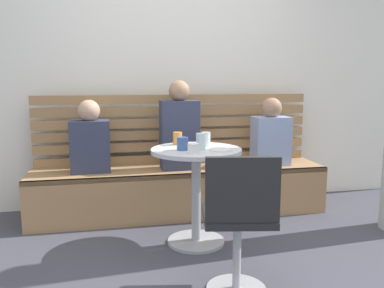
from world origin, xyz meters
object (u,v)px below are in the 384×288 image
cafe_table (196,177)px  cup_tumbler_orange (178,138)px  white_chair (239,220)px  cup_glass_tall (201,141)px  cup_mug_blue (183,144)px  cup_ceramic_white (193,149)px  plate_small (220,150)px  cup_water_clear (206,139)px  person_child_left (271,135)px  person_child_middle (90,140)px  person_adult (179,129)px  booth_bench (180,191)px

cafe_table → cup_tumbler_orange: 0.36m
white_chair → cup_glass_tall: cup_glass_tall is taller
cup_mug_blue → cup_ceramic_white: bearing=-71.2°
cup_mug_blue → cup_glass_tall: bearing=0.8°
cup_glass_tall → plate_small: bearing=-30.9°
white_chair → cup_water_clear: (0.03, 0.90, 0.33)m
person_child_left → cup_tumbler_orange: size_ratio=6.40×
cup_water_clear → plate_small: size_ratio=0.65×
white_chair → person_child_left: (0.81, 1.49, 0.26)m
person_child_middle → cup_ceramic_white: person_child_middle is taller
person_child_middle → cup_tumbler_orange: bearing=-36.0°
person_adult → cup_glass_tall: 0.73m
cup_glass_tall → cup_tumbler_orange: bearing=117.3°
cup_tumbler_orange → cup_mug_blue: size_ratio=1.05×
person_child_left → cup_mug_blue: (-0.99, -0.72, 0.07)m
cafe_table → person_child_middle: size_ratio=1.16×
cafe_table → plate_small: size_ratio=4.35×
plate_small → cup_ceramic_white: bearing=-161.9°
white_chair → person_adult: bearing=93.0°
person_child_left → cup_tumbler_orange: (-0.98, -0.47, 0.07)m
person_child_left → cup_mug_blue: person_child_left is taller
white_chair → person_child_left: 1.71m
cup_ceramic_white → cup_tumbler_orange: bearing=96.1°
white_chair → cup_tumbler_orange: size_ratio=8.50×
person_child_middle → cup_water_clear: (0.89, -0.62, 0.07)m
booth_bench → cup_glass_tall: (0.02, -0.74, 0.58)m
booth_bench → cafe_table: bearing=-89.8°
person_adult → cup_glass_tall: person_adult is taller
person_child_middle → cup_ceramic_white: size_ratio=7.95×
person_adult → cup_glass_tall: bearing=-87.6°
cafe_table → cup_glass_tall: cup_glass_tall is taller
person_child_middle → cafe_table: bearing=-41.7°
cup_tumbler_orange → plate_small: size_ratio=0.59×
booth_bench → cup_water_clear: size_ratio=24.55×
cup_ceramic_white → plate_small: 0.23m
person_child_left → cup_mug_blue: size_ratio=6.73×
person_child_middle → cup_glass_tall: (0.82, -0.76, 0.08)m
cafe_table → cup_ceramic_white: size_ratio=9.25×
cup_water_clear → cup_mug_blue: (-0.21, -0.13, -0.01)m
person_child_left → cup_glass_tall: (-0.85, -0.72, 0.08)m
person_adult → cup_ceramic_white: 0.88m
person_child_left → cup_ceramic_white: size_ratio=8.00×
booth_bench → cup_ceramic_white: 1.05m
person_adult → cup_ceramic_white: bearing=-93.6°
person_adult → person_child_left: bearing=-0.5°
booth_bench → person_adult: bearing=-122.5°
cup_ceramic_white → person_child_middle: bearing=129.2°
person_child_left → cup_glass_tall: 1.12m
cup_ceramic_white → cup_tumbler_orange: 0.40m
cup_water_clear → cup_glass_tall: (-0.07, -0.13, 0.01)m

